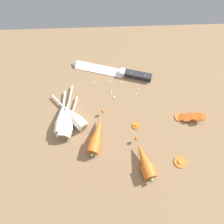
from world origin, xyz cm
name	(u,v)px	position (x,y,z in cm)	size (l,w,h in cm)	color
ground_plane	(112,112)	(0.00, 0.00, -2.00)	(120.00, 90.00, 4.00)	brown
chefs_knife	(109,70)	(-0.50, 18.31, 0.65)	(34.21, 13.20, 4.18)	silver
whole_carrot	(97,135)	(-5.69, -11.34, 2.10)	(7.38, 17.61, 4.20)	#D6601E
whole_carrot_second	(145,161)	(9.91, -21.20, 2.10)	(7.00, 15.47, 4.20)	#D6601E
parsnip_front	(65,119)	(-16.95, -4.37, 1.98)	(5.51, 22.61, 4.00)	silver
parsnip_mid_left	(61,119)	(-18.39, -4.28, 1.98)	(4.34, 18.55, 4.00)	silver
parsnip_mid_right	(69,123)	(-15.61, -6.16, 1.98)	(6.20, 17.50, 4.00)	silver
parsnip_back	(73,116)	(-14.13, -3.49, 1.98)	(14.30, 15.98, 4.00)	silver
carrot_slice_stack	(190,117)	(28.34, -5.12, 1.31)	(10.60, 4.29, 3.47)	#D6601E
carrot_slice_stray_near	(180,162)	(22.12, -21.27, 0.36)	(4.14, 4.14, 0.70)	#D6601E
carrot_slice_stray_mid	(136,125)	(8.63, -7.22, 0.36)	(3.03, 3.03, 0.70)	#D6601E
mince_crumbs	(122,87)	(4.62, 9.90, 0.33)	(22.58, 10.33, 0.82)	beige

